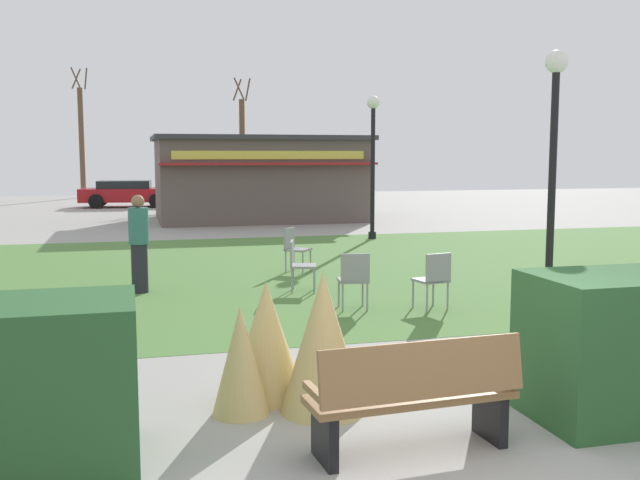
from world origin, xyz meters
The scene contains 21 objects.
ground_plane centered at (0.00, 0.00, 0.00)m, with size 80.00×80.00×0.00m, color #999691.
lawn_patch centered at (0.00, 9.82, 0.00)m, with size 36.00×12.00×0.01m, color #4C7A38.
park_bench centered at (-0.33, 0.45, 0.48)m, with size 1.73×0.64×0.95m.
hedge_left centered at (-3.35, 1.02, 0.64)m, with size 1.81×1.10×1.27m, color #28562B.
hedge_right centered at (1.97, 0.76, 0.66)m, with size 2.00×1.10×1.31m, color #28562B.
ornamental_grass_behind_left centered at (-0.78, 1.58, 0.66)m, with size 0.80×0.80×1.31m, color tan.
ornamental_grass_behind_right centered at (-1.53, 1.70, 0.51)m, with size 0.53×0.53×1.01m, color tan.
ornamental_grass_behind_center centered at (-1.22, 2.08, 0.58)m, with size 0.76×0.76×1.16m, color tan.
lamppost_mid centered at (4.05, 5.54, 2.52)m, with size 0.36×0.36×3.99m.
lamppost_far centered at (4.17, 14.73, 2.52)m, with size 0.36×0.36×3.99m.
trash_bin centered at (-3.43, 1.07, 0.40)m, with size 0.52×0.52×0.79m, color #2D4233.
food_kiosk centered at (2.14, 21.71, 1.53)m, with size 7.52×5.30×3.03m.
cafe_chair_west centered at (0.34, 7.45, 0.53)m, with size 0.54×0.54×0.89m.
cafe_chair_east centered at (0.76, 9.62, 0.53)m, with size 0.62×0.62×0.89m.
cafe_chair_center centered at (0.82, 5.73, 0.53)m, with size 0.49×0.49×0.89m.
cafe_chair_north centered at (2.00, 5.42, 0.53)m, with size 0.52×0.52×0.89m.
person_strolling centered at (-2.33, 8.04, 0.86)m, with size 0.34×0.34×1.69m.
parked_car_west_slot centered at (-2.54, 29.61, 0.64)m, with size 4.35×2.35×1.20m.
parked_car_center_slot centered at (2.41, 29.61, 0.64)m, with size 4.21×2.08×1.20m.
tree_left_bg centered at (-4.89, 37.60, 3.16)m, with size 0.91×0.96×7.05m.
tree_right_bg centered at (3.22, 32.66, 2.75)m, with size 0.91×0.96×6.23m.
Camera 1 is at (-2.47, -4.75, 2.37)m, focal length 40.95 mm.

